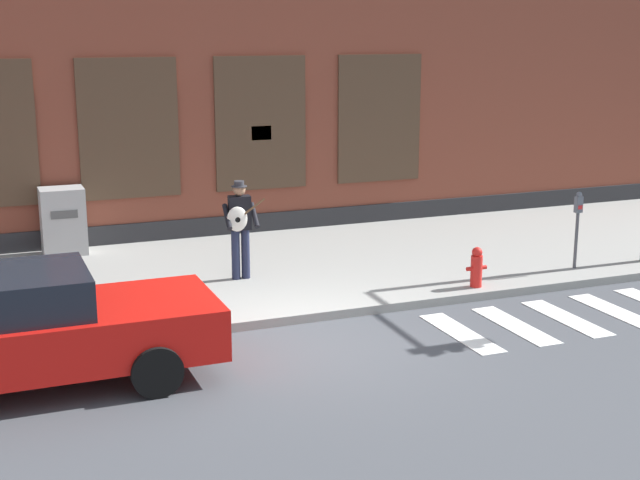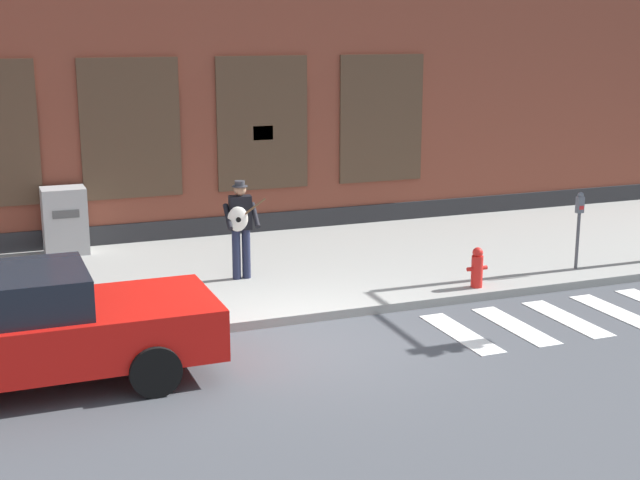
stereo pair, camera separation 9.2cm
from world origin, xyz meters
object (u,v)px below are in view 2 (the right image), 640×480
at_px(parking_meter, 579,219).
at_px(fire_hydrant, 477,268).
at_px(red_car, 31,329).
at_px(busker, 240,224).
at_px(utility_box, 65,221).

bearing_deg(parking_meter, fire_hydrant, -170.69).
relative_size(red_car, busker, 2.62).
xyz_separation_m(busker, fire_hydrant, (3.62, -1.96, -0.66)).
bearing_deg(fire_hydrant, red_car, -169.23).
bearing_deg(busker, red_car, -138.10).
xyz_separation_m(parking_meter, utility_box, (-8.66, 4.60, -0.29)).
height_order(busker, parking_meter, busker).
distance_m(red_car, parking_meter, 9.88).
relative_size(red_car, fire_hydrant, 6.58).
relative_size(busker, fire_hydrant, 2.51).
xyz_separation_m(red_car, busker, (3.75, 3.36, 0.38)).
relative_size(busker, parking_meter, 1.22).
relative_size(utility_box, fire_hydrant, 1.87).
xyz_separation_m(red_car, utility_box, (1.05, 6.39, 0.03)).
relative_size(red_car, parking_meter, 3.21).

